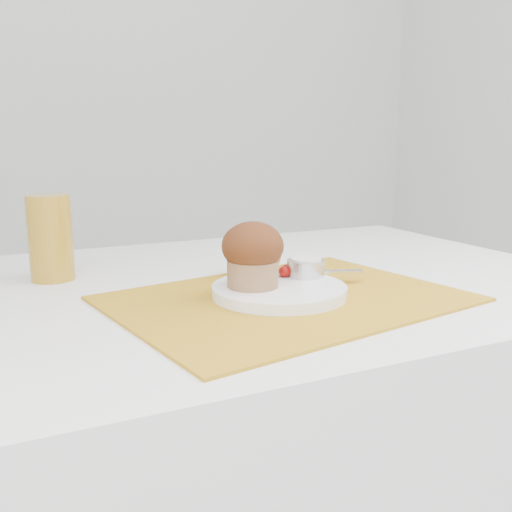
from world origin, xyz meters
name	(u,v)px	position (x,y,z in m)	size (l,w,h in m)	color
table	(240,482)	(0.00, 0.05, 0.38)	(1.20, 0.80, 0.75)	white
placemat	(287,299)	(0.02, -0.09, 0.75)	(0.49, 0.36, 0.00)	#BB861A
plate	(279,291)	(0.01, -0.07, 0.76)	(0.20, 0.20, 0.02)	white
ramekin	(306,268)	(0.08, -0.04, 0.78)	(0.06, 0.06, 0.03)	silver
cream	(306,260)	(0.08, -0.04, 0.80)	(0.05, 0.05, 0.01)	white
raspberry_near	(285,272)	(0.04, -0.03, 0.78)	(0.02, 0.02, 0.02)	#630502
raspberry_far	(287,270)	(0.05, -0.03, 0.78)	(0.02, 0.02, 0.02)	#4E020D
butter_knife	(309,272)	(0.09, -0.03, 0.77)	(0.18, 0.01, 0.00)	silver
orange	(257,253)	(0.04, 0.06, 0.79)	(0.09, 0.09, 0.09)	#C25F06
juice_glass	(50,238)	(-0.28, 0.19, 0.82)	(0.07, 0.07, 0.14)	#B38721
muffin	(253,254)	(-0.03, -0.06, 0.82)	(0.09, 0.09, 0.10)	#996F4A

